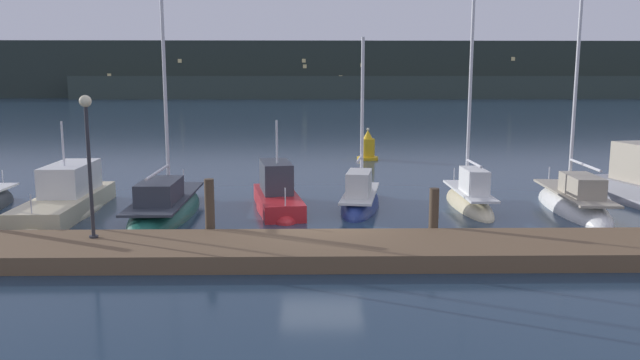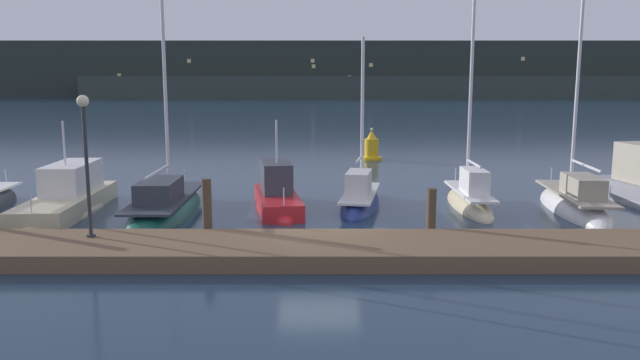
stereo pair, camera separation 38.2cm
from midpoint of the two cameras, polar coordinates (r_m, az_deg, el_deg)
ground_plane at (r=18.96m, az=0.57°, el=-5.11°), size 400.00×400.00×0.00m
dock at (r=16.64m, az=0.64°, el=-6.39°), size 40.83×2.80×0.45m
mooring_pile_2 at (r=18.33m, az=-9.63°, el=-2.76°), size 0.28×0.28×1.87m
mooring_pile_3 at (r=18.42m, az=10.77°, el=-3.20°), size 0.28×0.28×1.57m
motorboat_berth_3 at (r=23.84m, az=-21.56°, el=-2.02°), size 2.16×6.83×3.71m
sailboat_berth_4 at (r=22.56m, az=-13.39°, el=-2.63°), size 2.05×7.17×11.49m
motorboat_berth_5 at (r=22.68m, az=-3.38°, el=-2.03°), size 2.32×5.26×3.85m
sailboat_berth_6 at (r=22.98m, az=4.22°, el=-2.16°), size 2.18×5.32×6.86m
sailboat_berth_7 at (r=23.54m, az=14.04°, el=-1.98°), size 1.19×5.21×8.66m
sailboat_berth_8 at (r=24.13m, az=22.73°, el=-2.32°), size 2.06×6.38×9.54m
channel_buoy at (r=36.09m, az=5.10°, el=2.92°), size 1.22×1.22×1.84m
dock_lamppost at (r=17.68m, az=-20.02°, el=3.24°), size 0.32×0.32×3.84m
hillside_backdrop at (r=143.65m, az=1.27°, el=9.85°), size 240.00×23.00×12.30m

